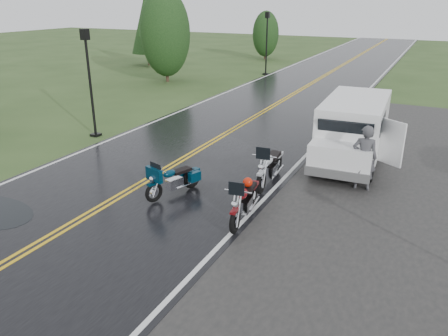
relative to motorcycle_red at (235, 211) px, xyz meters
name	(u,v)px	position (x,y,z in m)	size (l,w,h in m)	color
ground	(99,210)	(-3.88, -0.41, -0.63)	(120.00, 120.00, 0.00)	#2D471E
road	(247,122)	(-3.88, 9.59, -0.61)	(8.00, 100.00, 0.04)	black
motorcycle_red	(235,211)	(0.00, 0.00, 0.00)	(0.78, 2.14, 1.27)	#5E0A0E
motorcycle_teal	(153,185)	(-2.74, 0.57, -0.06)	(0.70, 1.92, 1.14)	#05273B
motorcycle_silver	(261,174)	(-0.29, 2.40, 0.04)	(0.83, 2.29, 1.35)	#B1B4B9
van_white	(317,142)	(0.65, 4.73, 0.46)	(2.08, 5.54, 2.18)	white
person_at_van	(364,159)	(2.24, 4.14, 0.35)	(0.71, 0.47, 1.96)	#434348
lamp_post_near_left	(90,84)	(-8.64, 4.83, 1.53)	(0.37, 0.37, 4.32)	black
lamp_post_far_left	(267,44)	(-8.03, 22.68, 1.62)	(0.39, 0.39, 4.51)	black
tree_left_mid	(166,43)	(-13.04, 16.94, 1.96)	(3.31, 3.31, 5.18)	#1E3D19
tree_left_far	(265,39)	(-11.34, 30.98, 1.22)	(2.41, 2.41, 3.71)	#1E3D19
pine_left_far	(147,30)	(-18.85, 22.98, 2.28)	(2.79, 2.79, 5.82)	#1E3D19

